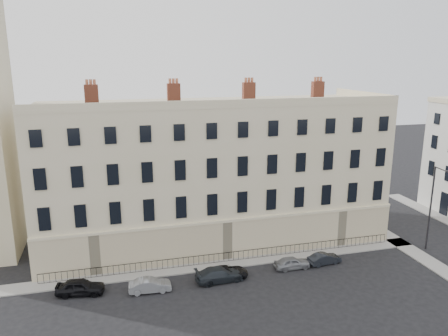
{
  "coord_description": "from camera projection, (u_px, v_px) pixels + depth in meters",
  "views": [
    {
      "loc": [
        -16.62,
        -32.5,
        19.43
      ],
      "look_at": [
        -5.25,
        10.0,
        8.38
      ],
      "focal_mm": 35.0,
      "sensor_mm": 36.0,
      "label": 1
    }
  ],
  "objects": [
    {
      "name": "streetlamp",
      "position": [
        432.0,
        205.0,
        44.55
      ],
      "size": [
        0.41,
        1.93,
        8.93
      ],
      "rotation": [
        0.0,
        0.0,
        -0.12
      ],
      "color": "#2A292D",
      "rests_on": "ground"
    },
    {
      "name": "ground",
      "position": [
        309.0,
        280.0,
        39.35
      ],
      "size": [
        160.0,
        160.0,
        0.0
      ],
      "primitive_type": "plane",
      "color": "black",
      "rests_on": "ground"
    },
    {
      "name": "pavement_east_return",
      "position": [
        382.0,
        232.0,
        50.09
      ],
      "size": [
        2.0,
        24.0,
        0.12
      ],
      "primitive_type": "cube",
      "color": "gray",
      "rests_on": "ground"
    },
    {
      "name": "car_e",
      "position": [
        292.0,
        263.0,
        41.45
      ],
      "size": [
        3.43,
        1.4,
        1.17
      ],
      "primitive_type": "imported",
      "rotation": [
        0.0,
        0.0,
        1.56
      ],
      "color": "gray",
      "rests_on": "ground"
    },
    {
      "name": "car_b",
      "position": [
        150.0,
        285.0,
        37.32
      ],
      "size": [
        3.66,
        1.44,
        1.19
      ],
      "primitive_type": "imported",
      "rotation": [
        0.0,
        0.0,
        1.52
      ],
      "color": "gray",
      "rests_on": "ground"
    },
    {
      "name": "railings",
      "position": [
        229.0,
        257.0,
        42.77
      ],
      "size": [
        35.0,
        0.04,
        0.96
      ],
      "color": "black",
      "rests_on": "ground"
    },
    {
      "name": "car_d",
      "position": [
        227.0,
        272.0,
        39.69
      ],
      "size": [
        4.14,
        2.28,
        1.1
      ],
      "primitive_type": "imported",
      "rotation": [
        0.0,
        0.0,
        1.45
      ],
      "color": "black",
      "rests_on": "ground"
    },
    {
      "name": "car_f",
      "position": [
        324.0,
        259.0,
        42.38
      ],
      "size": [
        3.42,
        1.52,
        1.09
      ],
      "primitive_type": "imported",
      "rotation": [
        0.0,
        0.0,
        1.68
      ],
      "color": "black",
      "rests_on": "ground"
    },
    {
      "name": "pavement_adjacent",
      "position": [
        442.0,
        218.0,
        54.47
      ],
      "size": [
        2.0,
        20.0,
        0.12
      ],
      "primitive_type": "cube",
      "color": "gray",
      "rests_on": "ground"
    },
    {
      "name": "car_a",
      "position": [
        80.0,
        287.0,
        36.87
      ],
      "size": [
        4.22,
        2.23,
        1.37
      ],
      "primitive_type": "imported",
      "rotation": [
        0.0,
        0.0,
        1.41
      ],
      "color": "black",
      "rests_on": "ground"
    },
    {
      "name": "car_c",
      "position": [
        220.0,
        274.0,
        39.1
      ],
      "size": [
        4.55,
        2.07,
        1.29
      ],
      "primitive_type": "imported",
      "rotation": [
        0.0,
        0.0,
        1.63
      ],
      "color": "#22272E",
      "rests_on": "ground"
    },
    {
      "name": "pavement_terrace",
      "position": [
        189.0,
        268.0,
        41.51
      ],
      "size": [
        48.0,
        2.0,
        0.12
      ],
      "primitive_type": "cube",
      "color": "gray",
      "rests_on": "ground"
    },
    {
      "name": "terrace",
      "position": [
        213.0,
        172.0,
        47.24
      ],
      "size": [
        36.22,
        12.22,
        17.0
      ],
      "color": "beige",
      "rests_on": "ground"
    }
  ]
}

